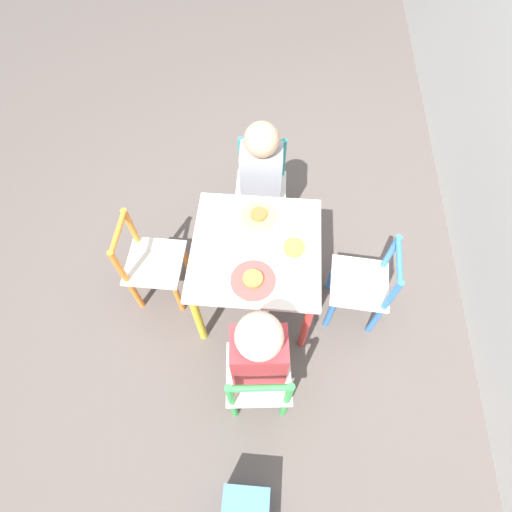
% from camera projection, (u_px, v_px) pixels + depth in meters
% --- Properties ---
extents(ground_plane, '(6.00, 6.00, 0.00)m').
position_uv_depth(ground_plane, '(256.00, 295.00, 2.09)').
color(ground_plane, '#5B514C').
extents(kids_table, '(0.55, 0.55, 0.48)m').
position_uv_depth(kids_table, '(256.00, 257.00, 1.74)').
color(kids_table, silver).
rests_on(kids_table, ground_plane).
extents(chair_teal, '(0.27, 0.27, 0.53)m').
position_uv_depth(chair_teal, '(261.00, 189.00, 2.12)').
color(chair_teal, silver).
rests_on(chair_teal, ground_plane).
extents(chair_green, '(0.28, 0.28, 0.53)m').
position_uv_depth(chair_green, '(259.00, 381.00, 1.61)').
color(chair_green, silver).
rests_on(chair_green, ground_plane).
extents(chair_blue, '(0.28, 0.28, 0.53)m').
position_uv_depth(chair_blue, '(364.00, 286.00, 1.83)').
color(chair_blue, silver).
rests_on(chair_blue, ground_plane).
extents(chair_orange, '(0.26, 0.26, 0.53)m').
position_uv_depth(chair_orange, '(151.00, 264.00, 1.89)').
color(chair_orange, silver).
rests_on(chair_orange, ground_plane).
extents(child_left, '(0.22, 0.20, 0.73)m').
position_uv_depth(child_left, '(261.00, 175.00, 1.93)').
color(child_left, '#7A6B5B').
rests_on(child_left, ground_plane).
extents(child_right, '(0.22, 0.21, 0.77)m').
position_uv_depth(child_right, '(259.00, 352.00, 1.48)').
color(child_right, '#38383D').
rests_on(child_right, ground_plane).
extents(plate_left, '(0.16, 0.16, 0.03)m').
position_uv_depth(plate_left, '(259.00, 216.00, 1.75)').
color(plate_left, '#EADB66').
rests_on(plate_left, kids_table).
extents(plate_right, '(0.18, 0.18, 0.03)m').
position_uv_depth(plate_right, '(253.00, 280.00, 1.59)').
color(plate_right, '#E54C47').
rests_on(plate_right, kids_table).
extents(plate_back, '(0.20, 0.20, 0.03)m').
position_uv_depth(plate_back, '(294.00, 249.00, 1.66)').
color(plate_back, white).
rests_on(plate_back, kids_table).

